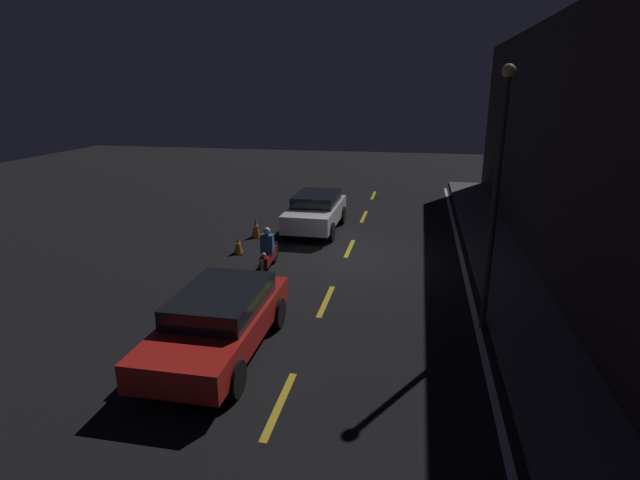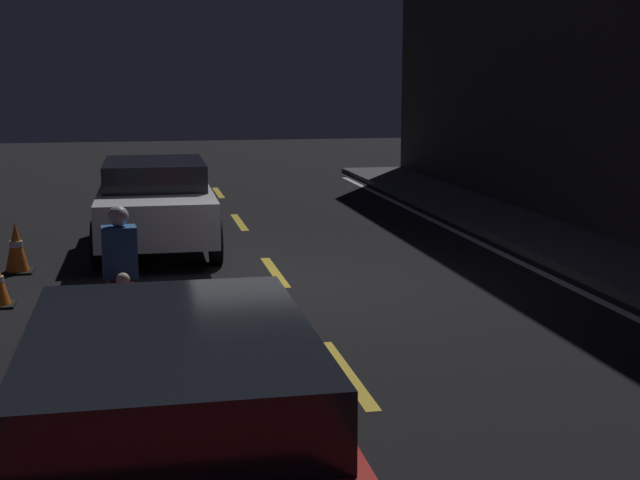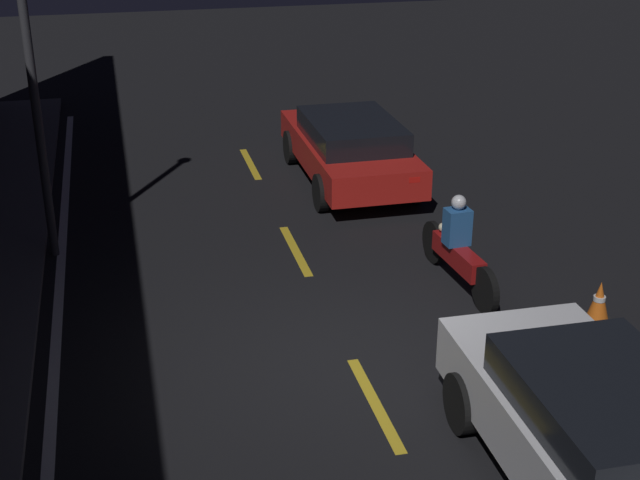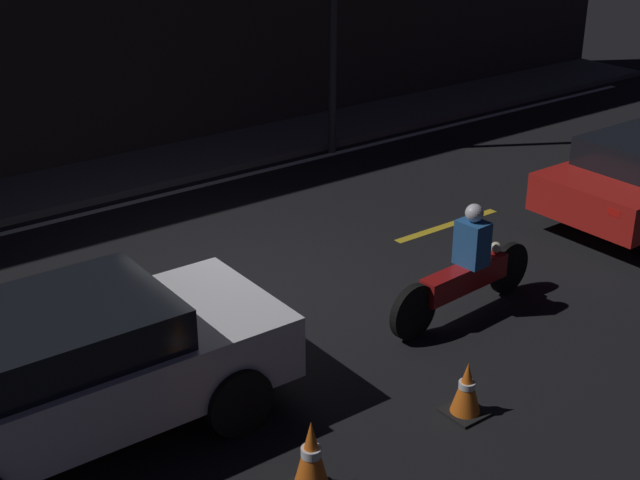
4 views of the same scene
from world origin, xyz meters
name	(u,v)px [view 2 (image 2 of 4)]	position (x,y,z in m)	size (l,w,h in m)	color
ground_plane	(286,288)	(0.00, 0.00, 0.00)	(56.00, 56.00, 0.00)	black
raised_curb	(622,268)	(0.00, 4.85, 0.06)	(28.00, 1.79, 0.12)	#4C4C4F
lane_dash_a	(218,193)	(-10.00, 0.00, 0.00)	(2.00, 0.14, 0.01)	gold
lane_dash_b	(239,222)	(-5.50, 0.00, 0.00)	(2.00, 0.14, 0.01)	gold
lane_dash_c	(275,272)	(-1.00, 0.00, 0.00)	(2.00, 0.14, 0.01)	gold
lane_dash_d	(347,373)	(3.50, 0.00, 0.00)	(2.00, 0.14, 0.01)	gold
lane_solid_kerb	(547,275)	(0.00, 3.70, 0.00)	(25.20, 0.14, 0.01)	silver
sedan_white	(155,202)	(-3.05, -1.61, 0.78)	(4.13, 1.91, 1.42)	silver
taxi_red	(173,436)	(6.44, -1.70, 0.73)	(4.47, 1.96, 1.32)	red
motorcycle	(120,281)	(1.70, -2.08, 0.57)	(2.42, 0.38, 1.41)	black
traffic_cone_near	(16,248)	(-1.69, -3.59, 0.36)	(0.43, 0.43, 0.73)	black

